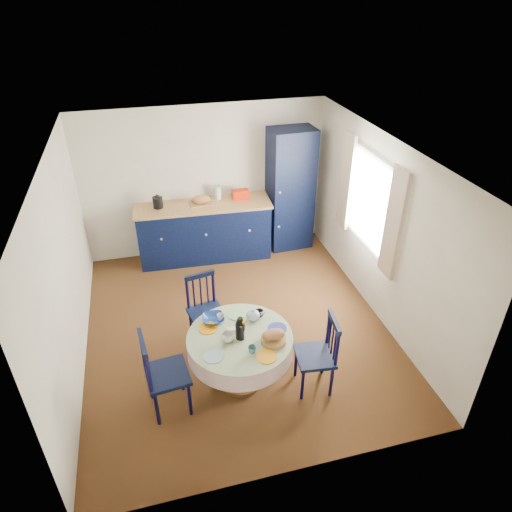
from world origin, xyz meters
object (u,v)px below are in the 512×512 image
at_px(chair_far, 206,310).
at_px(mug_b, 252,350).
at_px(pantry_cabinet, 290,190).
at_px(mug_c, 259,314).
at_px(mug_a, 228,337).
at_px(dining_table, 241,344).
at_px(cobalt_bowl, 213,319).
at_px(kitchen_counter, 204,230).
at_px(chair_left, 163,373).
at_px(mug_d, 221,317).
at_px(chair_right, 318,354).

height_order(chair_far, mug_b, chair_far).
xyz_separation_m(pantry_cabinet, mug_c, (-1.27, -2.72, -0.28)).
xyz_separation_m(chair_far, mug_a, (0.12, -0.89, 0.28)).
bearing_deg(dining_table, mug_c, 44.36).
bearing_deg(dining_table, cobalt_bowl, 125.93).
height_order(kitchen_counter, cobalt_bowl, kitchen_counter).
height_order(chair_left, mug_d, chair_left).
distance_m(pantry_cabinet, chair_far, 2.88).
xyz_separation_m(kitchen_counter, mug_b, (0.01, -3.24, 0.26)).
relative_size(kitchen_counter, chair_right, 2.28).
bearing_deg(mug_a, pantry_cabinet, 60.59).
bearing_deg(mug_d, chair_right, -30.94).
xyz_separation_m(kitchen_counter, mug_a, (-0.21, -3.00, 0.27)).
bearing_deg(mug_b, pantry_cabinet, 65.39).
relative_size(dining_table, mug_d, 13.56).
height_order(dining_table, mug_c, dining_table).
height_order(dining_table, mug_d, dining_table).
relative_size(chair_left, mug_c, 9.50).
xyz_separation_m(kitchen_counter, chair_right, (0.79, -3.23, -0.01)).
distance_m(pantry_cabinet, mug_b, 3.62).
bearing_deg(chair_far, mug_a, -93.77).
distance_m(chair_far, mug_c, 0.85).
distance_m(chair_left, cobalt_bowl, 0.84).
relative_size(mug_c, mug_d, 1.25).
distance_m(chair_far, mug_a, 0.94).
xyz_separation_m(chair_right, cobalt_bowl, (-1.09, 0.61, 0.25)).
distance_m(mug_b, mug_d, 0.65).
relative_size(chair_left, chair_far, 1.08).
bearing_deg(chair_right, chair_far, -128.51).
bearing_deg(mug_d, kitchen_counter, 85.30).
distance_m(kitchen_counter, cobalt_bowl, 2.65).
bearing_deg(cobalt_bowl, pantry_cabinet, 55.80).
distance_m(chair_far, mug_d, 0.60).
bearing_deg(dining_table, mug_a, -165.59).
bearing_deg(pantry_cabinet, mug_a, -122.47).
distance_m(pantry_cabinet, mug_d, 3.19).
relative_size(mug_b, mug_d, 1.00).
bearing_deg(mug_d, pantry_cabinet, 57.12).
height_order(dining_table, chair_far, dining_table).
distance_m(chair_right, mug_d, 1.20).
height_order(pantry_cabinet, chair_right, pantry_cabinet).
bearing_deg(dining_table, mug_d, 115.94).
bearing_deg(mug_a, mug_c, 36.16).
height_order(chair_left, chair_right, chair_left).
bearing_deg(chair_left, kitchen_counter, -23.36).
distance_m(dining_table, mug_b, 0.33).
relative_size(chair_far, mug_a, 7.13).
relative_size(mug_a, mug_b, 1.54).
xyz_separation_m(chair_left, mug_a, (0.74, 0.11, 0.24)).
distance_m(dining_table, chair_right, 0.89).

